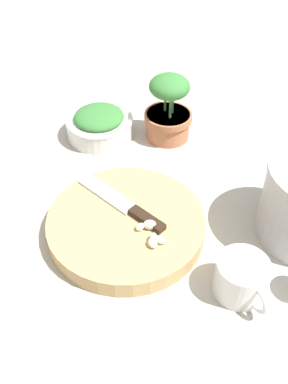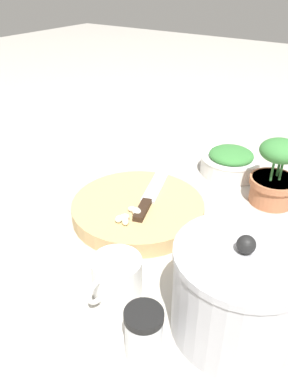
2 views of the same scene
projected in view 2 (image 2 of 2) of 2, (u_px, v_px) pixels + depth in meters
name	position (u px, v px, depth m)	size (l,w,h in m)	color
ground_plane	(163.00, 226.00, 0.86)	(5.00, 5.00, 0.00)	#B2ADA3
cutting_board	(139.00, 208.00, 0.89)	(0.31, 0.31, 0.04)	tan
chef_knife	(149.00, 197.00, 0.89)	(0.22, 0.10, 0.01)	black
garlic_cloves	(129.00, 215.00, 0.82)	(0.07, 0.05, 0.02)	silver
herb_bowl	(230.00, 161.00, 1.06)	(0.17, 0.17, 0.07)	silver
spice_jar	(144.00, 334.00, 0.56)	(0.06, 0.06, 0.09)	silver
coffee_mug	(116.00, 277.00, 0.67)	(0.12, 0.09, 0.07)	silver
stock_pot	(238.00, 292.00, 0.58)	(0.21, 0.21, 0.19)	#B2B2B7
potted_herb	(275.00, 176.00, 0.91)	(0.12, 0.12, 0.17)	#B26B47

